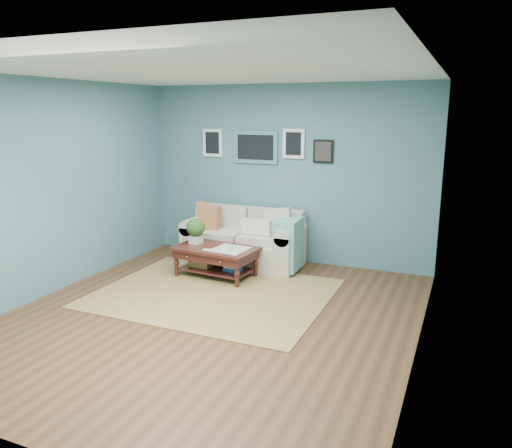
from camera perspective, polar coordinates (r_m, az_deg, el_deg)
The scene contains 4 objects.
room_shell at distance 5.47m, azimuth -5.39°, elevation 2.87°, with size 5.00×5.02×2.70m.
area_rug at distance 6.51m, azimuth -4.87°, elevation -7.88°, with size 2.89×2.31×0.01m, color brown.
loveseat at distance 7.58m, azimuth -0.83°, elevation -1.86°, with size 1.82×0.82×0.93m.
coffee_table at distance 7.08m, azimuth -5.02°, elevation -3.17°, with size 1.20×0.77×0.80m.
Camera 1 is at (2.59, -4.67, 2.30)m, focal length 35.00 mm.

